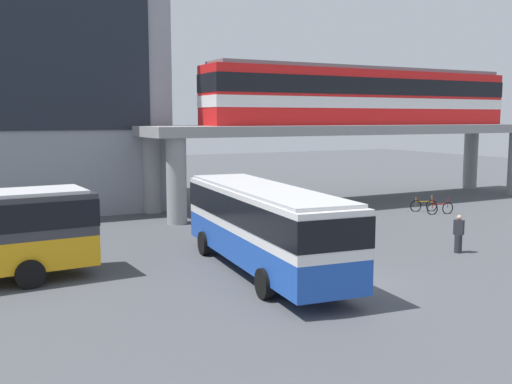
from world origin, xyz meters
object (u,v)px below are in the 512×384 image
(bus_main, at_px, (263,220))
(bicycle_brown, at_px, (317,218))
(bicycle_silver, at_px, (259,218))
(pedestrian_by_bike_rack, at_px, (459,235))
(bicycle_red, at_px, (440,208))
(train, at_px, (365,96))
(bicycle_orange, at_px, (424,206))

(bus_main, height_order, bicycle_brown, bus_main)
(bicycle_silver, bearing_deg, pedestrian_by_bike_rack, -66.38)
(bus_main, bearing_deg, bicycle_red, 23.69)
(bicycle_silver, xyz_separation_m, bicycle_brown, (2.81, -1.43, 0.00))
(train, relative_size, pedestrian_by_bike_rack, 14.10)
(bicycle_red, bearing_deg, bicycle_brown, 175.77)
(bicycle_brown, bearing_deg, bicycle_orange, 4.54)
(bicycle_silver, bearing_deg, bicycle_red, -10.37)
(bicycle_silver, height_order, bicycle_red, same)
(bicycle_red, xyz_separation_m, pedestrian_by_bike_rack, (-6.83, -7.97, 0.41))
(train, relative_size, bicycle_brown, 12.94)
(bicycle_brown, distance_m, bicycle_orange, 8.34)
(bus_main, xyz_separation_m, pedestrian_by_bike_rack, (8.93, -1.05, -1.22))
(bus_main, bearing_deg, bicycle_brown, 45.69)
(bus_main, relative_size, pedestrian_by_bike_rack, 6.84)
(bus_main, bearing_deg, bicycle_silver, 63.09)
(pedestrian_by_bike_rack, bearing_deg, bicycle_orange, 53.94)
(bicycle_silver, relative_size, bicycle_brown, 1.00)
(bicycle_red, bearing_deg, bicycle_silver, 169.63)
(train, height_order, pedestrian_by_bike_rack, train)
(pedestrian_by_bike_rack, bearing_deg, bicycle_red, 49.39)
(bicycle_silver, distance_m, bicycle_orange, 11.14)
(bicycle_silver, relative_size, pedestrian_by_bike_rack, 1.09)
(bicycle_orange, xyz_separation_m, pedestrian_by_bike_rack, (-6.74, -9.25, 0.41))
(bicycle_silver, bearing_deg, bicycle_orange, -3.97)
(bicycle_silver, bearing_deg, bicycle_brown, -27.01)
(bicycle_brown, relative_size, bicycle_orange, 1.04)
(train, relative_size, bicycle_orange, 13.41)
(train, distance_m, bicycle_brown, 11.79)
(train, relative_size, bicycle_red, 13.12)
(train, xyz_separation_m, bicycle_red, (0.83, -6.46, -6.89))
(pedestrian_by_bike_rack, bearing_deg, bicycle_silver, 113.62)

